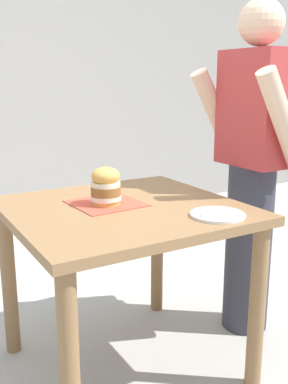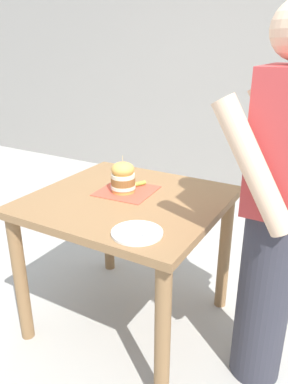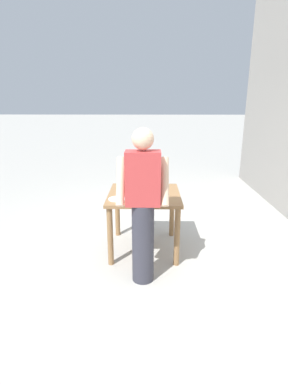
% 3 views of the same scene
% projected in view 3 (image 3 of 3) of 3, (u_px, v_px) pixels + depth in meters
% --- Properties ---
extents(ground_plane, '(80.00, 80.00, 0.00)m').
position_uv_depth(ground_plane, '(144.00, 248.00, 4.11)').
color(ground_plane, '#ADAAA3').
extents(patio_table, '(0.92, 0.96, 0.79)m').
position_uv_depth(patio_table, '(144.00, 203.00, 3.91)').
color(patio_table, olive).
rests_on(patio_table, ground).
extents(serving_paper, '(0.31, 0.31, 0.00)m').
position_uv_depth(serving_paper, '(150.00, 192.00, 3.92)').
color(serving_paper, '#D64C38').
rests_on(serving_paper, patio_table).
extents(sandwich, '(0.13, 0.13, 0.20)m').
position_uv_depth(sandwich, '(148.00, 186.00, 3.91)').
color(sandwich, gold).
rests_on(sandwich, serving_paper).
extents(pickle_spear, '(0.08, 0.06, 0.02)m').
position_uv_depth(pickle_spear, '(157.00, 192.00, 3.89)').
color(pickle_spear, '#8EA83D').
rests_on(pickle_spear, serving_paper).
extents(side_plate_with_forks, '(0.22, 0.22, 0.02)m').
position_uv_depth(side_plate_with_forks, '(117.00, 199.00, 3.64)').
color(side_plate_with_forks, white).
rests_on(side_plate_with_forks, patio_table).
extents(diner_across_table, '(0.55, 0.35, 1.69)m').
position_uv_depth(diner_across_table, '(142.00, 205.00, 3.14)').
color(diner_across_table, '#33333D').
rests_on(diner_across_table, ground).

